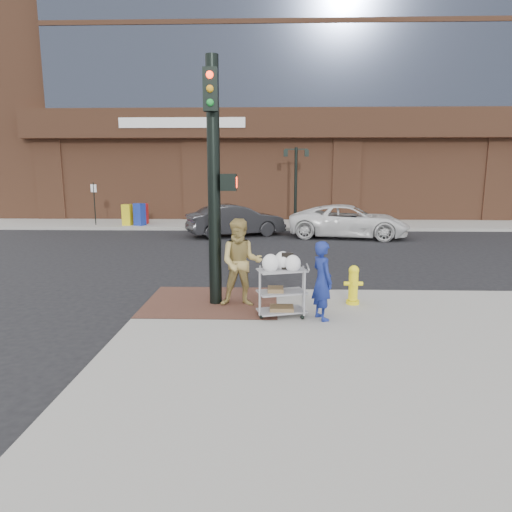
{
  "coord_description": "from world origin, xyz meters",
  "views": [
    {
      "loc": [
        0.64,
        -8.55,
        2.92
      ],
      "look_at": [
        0.37,
        0.41,
        1.25
      ],
      "focal_mm": 32.0,
      "sensor_mm": 36.0,
      "label": 1
    }
  ],
  "objects_px": {
    "minivan_white": "(349,221)",
    "fire_hydrant": "(353,284)",
    "traffic_signal_pole": "(215,176)",
    "utility_cart": "(282,288)",
    "woman_blue": "(322,281)",
    "pedestrian_tan": "(241,263)",
    "sedan_dark": "(236,220)",
    "lamp_post": "(296,177)"
  },
  "relations": [
    {
      "from": "minivan_white",
      "to": "fire_hydrant",
      "type": "bearing_deg",
      "value": -178.33
    },
    {
      "from": "traffic_signal_pole",
      "to": "utility_cart",
      "type": "distance_m",
      "value": 2.64
    },
    {
      "from": "minivan_white",
      "to": "woman_blue",
      "type": "bearing_deg",
      "value": 178.84
    },
    {
      "from": "traffic_signal_pole",
      "to": "utility_cart",
      "type": "xyz_separation_m",
      "value": [
        1.36,
        -0.82,
        -2.11
      ]
    },
    {
      "from": "minivan_white",
      "to": "utility_cart",
      "type": "height_order",
      "value": "minivan_white"
    },
    {
      "from": "traffic_signal_pole",
      "to": "woman_blue",
      "type": "bearing_deg",
      "value": -24.64
    },
    {
      "from": "minivan_white",
      "to": "pedestrian_tan",
      "type": "bearing_deg",
      "value": 170.52
    },
    {
      "from": "woman_blue",
      "to": "sedan_dark",
      "type": "xyz_separation_m",
      "value": [
        -2.54,
        12.28,
        -0.18
      ]
    },
    {
      "from": "traffic_signal_pole",
      "to": "sedan_dark",
      "type": "relative_size",
      "value": 1.14
    },
    {
      "from": "traffic_signal_pole",
      "to": "fire_hydrant",
      "type": "bearing_deg",
      "value": 1.22
    },
    {
      "from": "woman_blue",
      "to": "pedestrian_tan",
      "type": "distance_m",
      "value": 1.8
    },
    {
      "from": "utility_cart",
      "to": "traffic_signal_pole",
      "type": "bearing_deg",
      "value": 148.96
    },
    {
      "from": "traffic_signal_pole",
      "to": "sedan_dark",
      "type": "xyz_separation_m",
      "value": [
        -0.43,
        11.31,
        -2.11
      ]
    },
    {
      "from": "lamp_post",
      "to": "fire_hydrant",
      "type": "distance_m",
      "value": 15.31
    },
    {
      "from": "woman_blue",
      "to": "pedestrian_tan",
      "type": "relative_size",
      "value": 0.82
    },
    {
      "from": "traffic_signal_pole",
      "to": "woman_blue",
      "type": "relative_size",
      "value": 3.33
    },
    {
      "from": "traffic_signal_pole",
      "to": "pedestrian_tan",
      "type": "height_order",
      "value": "traffic_signal_pole"
    },
    {
      "from": "traffic_signal_pole",
      "to": "fire_hydrant",
      "type": "distance_m",
      "value": 3.66
    },
    {
      "from": "traffic_signal_pole",
      "to": "sedan_dark",
      "type": "height_order",
      "value": "traffic_signal_pole"
    },
    {
      "from": "sedan_dark",
      "to": "fire_hydrant",
      "type": "relative_size",
      "value": 5.24
    },
    {
      "from": "fire_hydrant",
      "to": "pedestrian_tan",
      "type": "bearing_deg",
      "value": -175.51
    },
    {
      "from": "pedestrian_tan",
      "to": "utility_cart",
      "type": "xyz_separation_m",
      "value": [
        0.83,
        -0.69,
        -0.34
      ]
    },
    {
      "from": "lamp_post",
      "to": "pedestrian_tan",
      "type": "height_order",
      "value": "lamp_post"
    },
    {
      "from": "woman_blue",
      "to": "pedestrian_tan",
      "type": "bearing_deg",
      "value": 38.41
    },
    {
      "from": "utility_cart",
      "to": "minivan_white",
      "type": "bearing_deg",
      "value": 74.53
    },
    {
      "from": "lamp_post",
      "to": "minivan_white",
      "type": "distance_m",
      "value": 5.08
    },
    {
      "from": "fire_hydrant",
      "to": "lamp_post",
      "type": "bearing_deg",
      "value": 91.55
    },
    {
      "from": "pedestrian_tan",
      "to": "utility_cart",
      "type": "bearing_deg",
      "value": -41.34
    },
    {
      "from": "pedestrian_tan",
      "to": "traffic_signal_pole",
      "type": "bearing_deg",
      "value": 165.49
    },
    {
      "from": "lamp_post",
      "to": "utility_cart",
      "type": "bearing_deg",
      "value": -93.99
    },
    {
      "from": "lamp_post",
      "to": "fire_hydrant",
      "type": "height_order",
      "value": "lamp_post"
    },
    {
      "from": "minivan_white",
      "to": "lamp_post",
      "type": "bearing_deg",
      "value": 37.97
    },
    {
      "from": "lamp_post",
      "to": "sedan_dark",
      "type": "xyz_separation_m",
      "value": [
        -2.91,
        -3.92,
        -1.9
      ]
    },
    {
      "from": "sedan_dark",
      "to": "minivan_white",
      "type": "bearing_deg",
      "value": -116.84
    },
    {
      "from": "utility_cart",
      "to": "fire_hydrant",
      "type": "bearing_deg",
      "value": 29.86
    },
    {
      "from": "traffic_signal_pole",
      "to": "minivan_white",
      "type": "height_order",
      "value": "traffic_signal_pole"
    },
    {
      "from": "lamp_post",
      "to": "woman_blue",
      "type": "relative_size",
      "value": 2.66
    },
    {
      "from": "woman_blue",
      "to": "minivan_white",
      "type": "relative_size",
      "value": 0.29
    },
    {
      "from": "utility_cart",
      "to": "pedestrian_tan",
      "type": "bearing_deg",
      "value": 140.04
    },
    {
      "from": "pedestrian_tan",
      "to": "sedan_dark",
      "type": "relative_size",
      "value": 0.42
    },
    {
      "from": "lamp_post",
      "to": "woman_blue",
      "type": "distance_m",
      "value": 16.29
    },
    {
      "from": "pedestrian_tan",
      "to": "fire_hydrant",
      "type": "distance_m",
      "value": 2.41
    }
  ]
}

